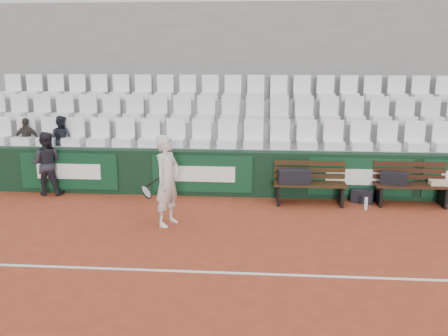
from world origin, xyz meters
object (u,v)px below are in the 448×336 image
at_px(sports_bag_left, 294,177).
at_px(ball_kid, 47,163).
at_px(water_bottle_far, 366,204).
at_px(spectator_b, 26,121).
at_px(tennis_player, 167,181).
at_px(water_bottle_near, 279,200).
at_px(sports_bag_ground, 362,196).
at_px(bench_left, 309,194).
at_px(sports_bag_right, 394,178).
at_px(bench_right, 410,195).
at_px(spectator_c, 60,120).

relative_size(sports_bag_left, ball_kid, 0.47).
bearing_deg(water_bottle_far, spectator_b, 170.19).
relative_size(sports_bag_left, tennis_player, 0.39).
xyz_separation_m(water_bottle_near, tennis_player, (-2.08, -1.36, 0.73)).
xyz_separation_m(sports_bag_ground, spectator_b, (-7.69, 0.81, 1.40)).
distance_m(sports_bag_ground, spectator_b, 7.86).
relative_size(bench_left, sports_bag_right, 2.85).
bearing_deg(sports_bag_right, bench_right, -2.50).
height_order(sports_bag_ground, tennis_player, tennis_player).
height_order(sports_bag_left, ball_kid, ball_kid).
xyz_separation_m(sports_bag_left, spectator_c, (-5.39, 1.04, 0.97)).
bearing_deg(water_bottle_far, tennis_player, -162.78).
relative_size(bench_left, ball_kid, 1.05).
relative_size(bench_left, bench_right, 1.00).
xyz_separation_m(sports_bag_left, sports_bag_right, (2.06, 0.11, -0.02)).
xyz_separation_m(sports_bag_ground, ball_kid, (-6.91, 0.04, 0.57)).
height_order(tennis_player, spectator_b, spectator_b).
relative_size(sports_bag_ground, tennis_player, 0.27).
relative_size(sports_bag_ground, water_bottle_near, 2.02).
distance_m(sports_bag_right, sports_bag_ground, 0.74).
bearing_deg(sports_bag_ground, sports_bag_left, -171.02).
bearing_deg(sports_bag_left, bench_right, 2.23).
distance_m(tennis_player, spectator_b, 4.63).
bearing_deg(ball_kid, sports_bag_right, 175.29).
bearing_deg(sports_bag_left, spectator_b, 170.50).
bearing_deg(bench_left, sports_bag_ground, 11.00).
bearing_deg(bench_left, water_bottle_far, -14.84).
bearing_deg(water_bottle_far, spectator_c, 169.02).
relative_size(ball_kid, spectator_b, 1.34).
relative_size(sports_bag_right, spectator_c, 0.47).
height_order(bench_left, spectator_b, spectator_b).
distance_m(bench_right, water_bottle_near, 2.75).
bearing_deg(water_bottle_far, sports_bag_right, 32.83).
height_order(bench_left, spectator_c, spectator_c).
xyz_separation_m(bench_left, tennis_player, (-2.72, -1.48, 0.62)).
bearing_deg(water_bottle_near, bench_left, 11.00).
distance_m(bench_left, sports_bag_right, 1.76).
relative_size(water_bottle_far, tennis_player, 0.15).
bearing_deg(water_bottle_far, sports_bag_ground, 87.47).
bearing_deg(spectator_c, tennis_player, 151.39).
bearing_deg(tennis_player, ball_kid, 150.29).
xyz_separation_m(bench_right, sports_bag_ground, (-0.95, 0.14, -0.09)).
bearing_deg(sports_bag_right, tennis_player, -160.40).
height_order(bench_right, ball_kid, ball_kid).
height_order(water_bottle_far, spectator_c, spectator_c).
relative_size(water_bottle_near, ball_kid, 0.16).
relative_size(sports_bag_right, ball_kid, 0.37).
bearing_deg(bench_right, sports_bag_left, -177.77).
distance_m(sports_bag_left, sports_bag_right, 2.06).
height_order(ball_kid, spectator_c, spectator_c).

